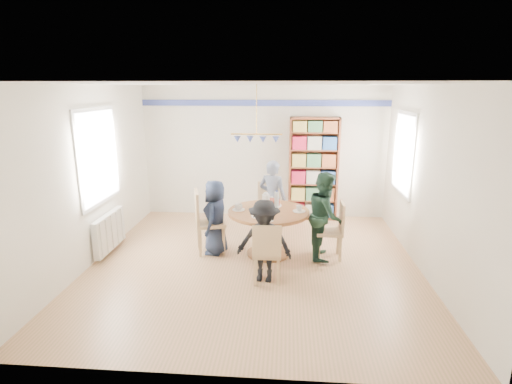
# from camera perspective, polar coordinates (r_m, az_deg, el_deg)

# --- Properties ---
(ground) EXTENTS (5.00, 5.00, 0.00)m
(ground) POSITION_cam_1_polar(r_m,az_deg,el_deg) (6.29, -0.29, -10.23)
(ground) COLOR tan
(room_shell) EXTENTS (5.00, 5.00, 5.00)m
(room_shell) POSITION_cam_1_polar(r_m,az_deg,el_deg) (6.66, -1.93, 6.05)
(room_shell) COLOR white
(room_shell) RESTS_ON ground
(radiator) EXTENTS (0.12, 1.00, 0.60)m
(radiator) POSITION_cam_1_polar(r_m,az_deg,el_deg) (7.03, -20.20, -5.34)
(radiator) COLOR silver
(radiator) RESTS_ON ground
(dining_table) EXTENTS (1.30, 1.30, 0.75)m
(dining_table) POSITION_cam_1_polar(r_m,az_deg,el_deg) (6.43, 1.81, -4.31)
(dining_table) COLOR brown
(dining_table) RESTS_ON ground
(chair_left) EXTENTS (0.57, 0.57, 1.05)m
(chair_left) POSITION_cam_1_polar(r_m,az_deg,el_deg) (6.57, -7.30, -3.81)
(chair_left) COLOR #D1B180
(chair_left) RESTS_ON ground
(chair_right) EXTENTS (0.41, 0.41, 0.92)m
(chair_right) POSITION_cam_1_polar(r_m,az_deg,el_deg) (6.45, 11.14, -4.99)
(chair_right) COLOR #D1B180
(chair_right) RESTS_ON ground
(chair_far) EXTENTS (0.50, 0.50, 0.96)m
(chair_far) POSITION_cam_1_polar(r_m,az_deg,el_deg) (7.40, 2.01, -1.94)
(chair_far) COLOR #D1B180
(chair_far) RESTS_ON ground
(chair_near) EXTENTS (0.40, 0.40, 0.88)m
(chair_near) POSITION_cam_1_polar(r_m,az_deg,el_deg) (5.53, 1.57, -8.36)
(chair_near) COLOR #D1B180
(chair_near) RESTS_ON ground
(person_left) EXTENTS (0.45, 0.63, 1.23)m
(person_left) POSITION_cam_1_polar(r_m,az_deg,el_deg) (6.51, -5.80, -3.61)
(person_left) COLOR #192237
(person_left) RESTS_ON ground
(person_right) EXTENTS (0.57, 0.71, 1.39)m
(person_right) POSITION_cam_1_polar(r_m,az_deg,el_deg) (6.39, 9.85, -3.34)
(person_right) COLOR #172E22
(person_right) RESTS_ON ground
(person_far) EXTENTS (0.60, 0.49, 1.41)m
(person_far) POSITION_cam_1_polar(r_m,az_deg,el_deg) (7.24, 2.37, -0.90)
(person_far) COLOR gray
(person_far) RESTS_ON ground
(person_near) EXTENTS (0.82, 0.54, 1.18)m
(person_near) POSITION_cam_1_polar(r_m,az_deg,el_deg) (5.56, 1.18, -7.04)
(person_near) COLOR black
(person_near) RESTS_ON ground
(bookshelf) EXTENTS (0.99, 0.30, 2.09)m
(bookshelf) POSITION_cam_1_polar(r_m,az_deg,el_deg) (8.20, 8.18, 3.14)
(bookshelf) COLOR maroon
(bookshelf) RESTS_ON ground
(tableware) EXTENTS (1.17, 1.17, 0.31)m
(tableware) POSITION_cam_1_polar(r_m,az_deg,el_deg) (6.37, 1.61, -2.02)
(tableware) COLOR white
(tableware) RESTS_ON dining_table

